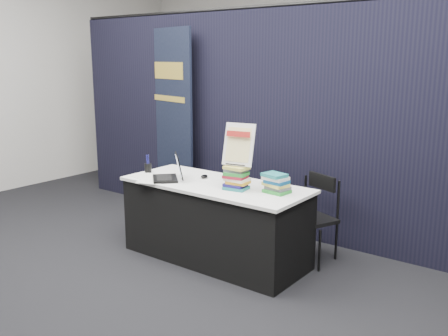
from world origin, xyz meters
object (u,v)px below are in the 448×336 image
(book_stack_short, at_px, (276,183))
(pullup_banner, at_px, (171,131))
(laptop, at_px, (168,173))
(stacking_chair, at_px, (314,214))
(display_table, at_px, (215,221))
(book_stack_tall, at_px, (237,178))
(info_sign, at_px, (239,145))

(book_stack_short, relative_size, pullup_banner, 0.10)
(laptop, xyz_separation_m, stacking_chair, (1.22, 0.69, -0.36))
(display_table, distance_m, laptop, 0.65)
(laptop, relative_size, book_stack_tall, 2.06)
(pullup_banner, bearing_deg, display_table, -19.25)
(book_stack_short, height_order, stacking_chair, book_stack_short)
(book_stack_tall, bearing_deg, book_stack_short, 19.45)
(book_stack_tall, bearing_deg, laptop, -173.66)
(book_stack_short, relative_size, stacking_chair, 0.28)
(book_stack_tall, distance_m, info_sign, 0.29)
(book_stack_tall, xyz_separation_m, pullup_banner, (-1.75, 1.01, 0.14))
(book_stack_short, bearing_deg, info_sign, -165.30)
(book_stack_tall, xyz_separation_m, info_sign, (0.00, 0.03, 0.29))
(display_table, distance_m, book_stack_tall, 0.56)
(pullup_banner, relative_size, stacking_chair, 2.76)
(laptop, height_order, pullup_banner, pullup_banner)
(stacking_chair, bearing_deg, book_stack_tall, -104.98)
(display_table, bearing_deg, stacking_chair, 35.95)
(book_stack_short, bearing_deg, pullup_banner, 156.88)
(display_table, height_order, book_stack_tall, book_stack_tall)
(info_sign, distance_m, stacking_chair, 1.02)
(book_stack_short, bearing_deg, book_stack_tall, -160.55)
(laptop, bearing_deg, book_stack_tall, 49.59)
(book_stack_tall, relative_size, book_stack_short, 0.94)
(laptop, relative_size, pullup_banner, 0.20)
(info_sign, height_order, stacking_chair, info_sign)
(laptop, height_order, book_stack_tall, laptop)
(laptop, relative_size, stacking_chair, 0.54)
(display_table, distance_m, stacking_chair, 0.94)
(pullup_banner, distance_m, stacking_chair, 2.31)
(book_stack_tall, bearing_deg, info_sign, 90.00)
(laptop, bearing_deg, book_stack_short, 53.77)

